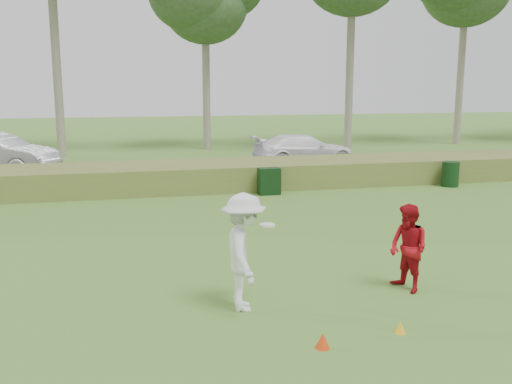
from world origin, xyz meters
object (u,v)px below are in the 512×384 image
object	(u,v)px
player_white	(244,252)
utility_cabinet	(269,181)
trash_bin	(450,174)
car_right	(304,150)
player_red	(408,248)
cone_yellow	(400,327)
cone_orange	(323,341)

from	to	relation	value
player_white	utility_cabinet	distance (m)	10.29
player_white	trash_bin	bearing A→B (deg)	-39.44
trash_bin	car_right	size ratio (longest dim) A/B	0.19
player_red	car_right	xyz separation A→B (m)	(3.30, 16.08, -0.05)
utility_cabinet	cone_yellow	bearing A→B (deg)	-95.60
player_white	player_red	size ratio (longest dim) A/B	1.23
player_red	trash_bin	bearing A→B (deg)	129.79
cone_yellow	utility_cabinet	distance (m)	11.37
trash_bin	cone_yellow	bearing A→B (deg)	-125.10
player_white	car_right	world-z (taller)	player_white
cone_yellow	trash_bin	distance (m)	13.75
player_red	player_white	bearing A→B (deg)	-101.76
cone_yellow	trash_bin	world-z (taller)	trash_bin
cone_orange	cone_yellow	xyz separation A→B (m)	(1.34, 0.21, -0.02)
utility_cabinet	player_red	bearing A→B (deg)	-90.52
cone_yellow	car_right	bearing A→B (deg)	76.38
player_red	cone_yellow	xyz separation A→B (m)	(-0.99, -1.66, -0.72)
utility_cabinet	car_right	world-z (taller)	car_right
utility_cabinet	car_right	bearing A→B (deg)	61.22
player_red	utility_cabinet	size ratio (longest dim) A/B	1.75
cone_yellow	player_white	bearing A→B (deg)	144.59
player_white	player_red	world-z (taller)	player_white
player_white	player_red	xyz separation A→B (m)	(3.12, 0.15, -0.19)
player_white	cone_yellow	bearing A→B (deg)	-118.99
player_red	cone_yellow	bearing A→B (deg)	-45.36
player_white	cone_yellow	size ratio (longest dim) A/B	10.44
player_red	cone_yellow	size ratio (longest dim) A/B	8.47
trash_bin	car_right	distance (m)	7.43
cone_yellow	car_right	distance (m)	18.26
player_red	utility_cabinet	distance (m)	9.68
utility_cabinet	car_right	size ratio (longest dim) A/B	0.19
car_right	player_white	bearing A→B (deg)	155.08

